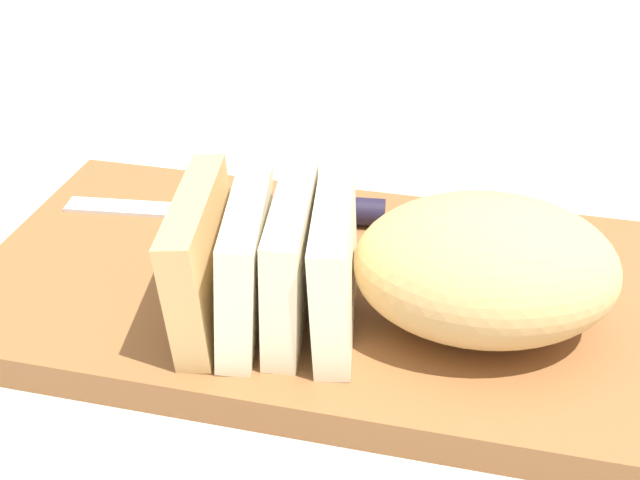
% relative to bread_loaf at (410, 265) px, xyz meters
% --- Properties ---
extents(ground_plane, '(3.00, 3.00, 0.00)m').
position_rel_bread_loaf_xyz_m(ground_plane, '(0.06, -0.04, -0.07)').
color(ground_plane, beige).
extents(cutting_board, '(0.48, 0.27, 0.02)m').
position_rel_bread_loaf_xyz_m(cutting_board, '(0.06, -0.04, -0.06)').
color(cutting_board, brown).
rests_on(cutting_board, ground_plane).
extents(bread_loaf, '(0.28, 0.15, 0.09)m').
position_rel_bread_loaf_xyz_m(bread_loaf, '(0.00, 0.00, 0.00)').
color(bread_loaf, tan).
rests_on(bread_loaf, cutting_board).
extents(bread_knife, '(0.25, 0.04, 0.02)m').
position_rel_bread_loaf_xyz_m(bread_knife, '(0.10, -0.11, -0.03)').
color(bread_knife, silver).
rests_on(bread_knife, cutting_board).
extents(crumb_near_knife, '(0.01, 0.01, 0.01)m').
position_rel_bread_loaf_xyz_m(crumb_near_knife, '(0.14, -0.01, -0.04)').
color(crumb_near_knife, '#996633').
rests_on(crumb_near_knife, cutting_board).
extents(crumb_near_loaf, '(0.00, 0.00, 0.00)m').
position_rel_bread_loaf_xyz_m(crumb_near_loaf, '(0.11, 0.02, -0.04)').
color(crumb_near_loaf, '#996633').
rests_on(crumb_near_loaf, cutting_board).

